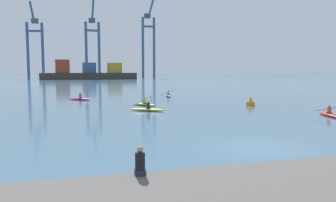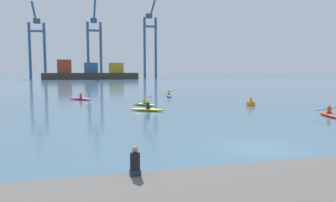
{
  "view_description": "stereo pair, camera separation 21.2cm",
  "coord_description": "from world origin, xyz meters",
  "px_view_note": "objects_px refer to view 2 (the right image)",
  "views": [
    {
      "loc": [
        -8.43,
        -13.8,
        3.72
      ],
      "look_at": [
        0.51,
        18.39,
        0.6
      ],
      "focal_mm": 35.2,
      "sensor_mm": 36.0,
      "label": 1
    },
    {
      "loc": [
        -8.22,
        -13.85,
        3.72
      ],
      "look_at": [
        0.51,
        18.39,
        0.6
      ],
      "focal_mm": 35.2,
      "sensor_mm": 36.0,
      "label": 2
    }
  ],
  "objects_px": {
    "container_barge": "(90,73)",
    "kayak_lime": "(144,104)",
    "kayak_red": "(329,114)",
    "kayak_magenta": "(80,99)",
    "gantry_crane_west": "(37,41)",
    "kayak_blue": "(169,95)",
    "gantry_crane_east_mid": "(150,39)",
    "kayak_yellow": "(147,109)",
    "gantry_crane_west_mid": "(94,41)",
    "seated_onlooker": "(135,162)",
    "channel_buoy": "(251,102)"
  },
  "relations": [
    {
      "from": "gantry_crane_east_mid",
      "to": "kayak_red",
      "type": "bearing_deg",
      "value": -95.97
    },
    {
      "from": "gantry_crane_east_mid",
      "to": "container_barge",
      "type": "bearing_deg",
      "value": -153.63
    },
    {
      "from": "container_barge",
      "to": "kayak_lime",
      "type": "height_order",
      "value": "container_barge"
    },
    {
      "from": "container_barge",
      "to": "kayak_yellow",
      "type": "relative_size",
      "value": 12.02
    },
    {
      "from": "channel_buoy",
      "to": "container_barge",
      "type": "bearing_deg",
      "value": 96.49
    },
    {
      "from": "kayak_magenta",
      "to": "kayak_yellow",
      "type": "xyz_separation_m",
      "value": [
        5.85,
        -13.36,
        0.0
      ]
    },
    {
      "from": "kayak_yellow",
      "to": "seated_onlooker",
      "type": "bearing_deg",
      "value": -102.56
    },
    {
      "from": "gantry_crane_west",
      "to": "kayak_blue",
      "type": "distance_m",
      "value": 117.83
    },
    {
      "from": "kayak_lime",
      "to": "kayak_red",
      "type": "bearing_deg",
      "value": -42.29
    },
    {
      "from": "gantry_crane_east_mid",
      "to": "kayak_lime",
      "type": "distance_m",
      "value": 127.19
    },
    {
      "from": "kayak_red",
      "to": "gantry_crane_east_mid",
      "type": "bearing_deg",
      "value": 84.03
    },
    {
      "from": "container_barge",
      "to": "gantry_crane_east_mid",
      "type": "relative_size",
      "value": 1.05
    },
    {
      "from": "gantry_crane_west_mid",
      "to": "kayak_lime",
      "type": "relative_size",
      "value": 10.32
    },
    {
      "from": "seated_onlooker",
      "to": "channel_buoy",
      "type": "bearing_deg",
      "value": 53.44
    },
    {
      "from": "kayak_blue",
      "to": "seated_onlooker",
      "type": "relative_size",
      "value": 3.86
    },
    {
      "from": "container_barge",
      "to": "gantry_crane_west_mid",
      "type": "height_order",
      "value": "gantry_crane_west_mid"
    },
    {
      "from": "gantry_crane_west_mid",
      "to": "kayak_yellow",
      "type": "bearing_deg",
      "value": -90.56
    },
    {
      "from": "gantry_crane_east_mid",
      "to": "kayak_yellow",
      "type": "distance_m",
      "value": 131.8
    },
    {
      "from": "kayak_magenta",
      "to": "kayak_yellow",
      "type": "relative_size",
      "value": 0.95
    },
    {
      "from": "kayak_magenta",
      "to": "kayak_yellow",
      "type": "distance_m",
      "value": 14.59
    },
    {
      "from": "kayak_blue",
      "to": "container_barge",
      "type": "bearing_deg",
      "value": 94.45
    },
    {
      "from": "gantry_crane_east_mid",
      "to": "seated_onlooker",
      "type": "relative_size",
      "value": 40.86
    },
    {
      "from": "channel_buoy",
      "to": "kayak_blue",
      "type": "xyz_separation_m",
      "value": [
        -5.11,
        13.97,
        -0.19
      ]
    },
    {
      "from": "gantry_crane_west",
      "to": "seated_onlooker",
      "type": "bearing_deg",
      "value": -82.63
    },
    {
      "from": "gantry_crane_east_mid",
      "to": "kayak_yellow",
      "type": "height_order",
      "value": "gantry_crane_east_mid"
    },
    {
      "from": "kayak_lime",
      "to": "kayak_blue",
      "type": "relative_size",
      "value": 0.92
    },
    {
      "from": "channel_buoy",
      "to": "kayak_red",
      "type": "distance_m",
      "value": 8.99
    },
    {
      "from": "container_barge",
      "to": "gantry_crane_east_mid",
      "type": "height_order",
      "value": "gantry_crane_east_mid"
    },
    {
      "from": "gantry_crane_west_mid",
      "to": "kayak_red",
      "type": "height_order",
      "value": "gantry_crane_west_mid"
    },
    {
      "from": "kayak_lime",
      "to": "kayak_red",
      "type": "xyz_separation_m",
      "value": [
        12.98,
        -11.81,
        0.0
      ]
    },
    {
      "from": "kayak_lime",
      "to": "kayak_magenta",
      "type": "xyz_separation_m",
      "value": [
        -6.46,
        8.73,
        -0.0
      ]
    },
    {
      "from": "kayak_blue",
      "to": "gantry_crane_west",
      "type": "bearing_deg",
      "value": 104.83
    },
    {
      "from": "channel_buoy",
      "to": "kayak_yellow",
      "type": "height_order",
      "value": "kayak_yellow"
    },
    {
      "from": "kayak_magenta",
      "to": "seated_onlooker",
      "type": "relative_size",
      "value": 3.39
    },
    {
      "from": "kayak_red",
      "to": "seated_onlooker",
      "type": "height_order",
      "value": "seated_onlooker"
    },
    {
      "from": "kayak_lime",
      "to": "kayak_yellow",
      "type": "xyz_separation_m",
      "value": [
        -0.61,
        -4.63,
        -0.0
      ]
    },
    {
      "from": "container_barge",
      "to": "seated_onlooker",
      "type": "relative_size",
      "value": 42.92
    },
    {
      "from": "gantry_crane_west",
      "to": "gantry_crane_west_mid",
      "type": "distance_m",
      "value": 24.99
    },
    {
      "from": "gantry_crane_west",
      "to": "channel_buoy",
      "type": "xyz_separation_m",
      "value": [
        34.97,
        -126.76,
        -16.24
      ]
    },
    {
      "from": "container_barge",
      "to": "kayak_yellow",
      "type": "bearing_deg",
      "value": -89.35
    },
    {
      "from": "container_barge",
      "to": "channel_buoy",
      "type": "relative_size",
      "value": 38.41
    },
    {
      "from": "kayak_magenta",
      "to": "kayak_yellow",
      "type": "height_order",
      "value": "kayak_yellow"
    },
    {
      "from": "channel_buoy",
      "to": "kayak_lime",
      "type": "relative_size",
      "value": 0.32
    },
    {
      "from": "kayak_red",
      "to": "kayak_magenta",
      "type": "relative_size",
      "value": 1.12
    },
    {
      "from": "gantry_crane_west",
      "to": "channel_buoy",
      "type": "bearing_deg",
      "value": -74.58
    },
    {
      "from": "gantry_crane_east_mid",
      "to": "kayak_lime",
      "type": "xyz_separation_m",
      "value": [
        -27.07,
        -122.86,
        -18.71
      ]
    },
    {
      "from": "gantry_crane_west",
      "to": "kayak_yellow",
      "type": "relative_size",
      "value": 9.91
    },
    {
      "from": "gantry_crane_west",
      "to": "seated_onlooker",
      "type": "relative_size",
      "value": 35.4
    },
    {
      "from": "gantry_crane_west",
      "to": "channel_buoy",
      "type": "distance_m",
      "value": 132.5
    },
    {
      "from": "seated_onlooker",
      "to": "gantry_crane_east_mid",
      "type": "bearing_deg",
      "value": 77.71
    }
  ]
}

